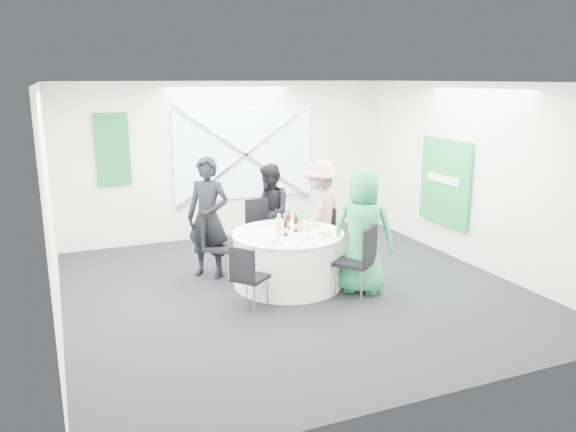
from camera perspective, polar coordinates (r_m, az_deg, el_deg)
name	(u,v)px	position (r m, az deg, el deg)	size (l,w,h in m)	color
floor	(294,289)	(7.86, 0.57, -7.42)	(6.00, 6.00, 0.00)	black
ceiling	(294,82)	(7.33, 0.62, 13.45)	(6.00, 6.00, 0.00)	white
wall_back	(228,160)	(10.25, -6.07, 5.63)	(6.00, 6.00, 0.00)	white
wall_front	(433,253)	(4.94, 14.50, -3.69)	(6.00, 6.00, 0.00)	white
wall_left	(50,210)	(6.88, -23.01, 0.56)	(6.00, 6.00, 0.00)	white
wall_right	(474,175)	(9.06, 18.34, 3.93)	(6.00, 6.00, 0.00)	white
window_panel	(245,154)	(10.29, -4.42, 6.26)	(2.60, 0.03, 1.60)	silver
window_brace_a	(245,155)	(10.25, -4.34, 6.24)	(0.05, 0.05, 3.16)	silver
window_brace_b	(245,155)	(10.25, -4.34, 6.24)	(0.05, 0.05, 3.16)	silver
green_banner	(113,149)	(9.79, -17.38, 6.47)	(0.55, 0.04, 1.20)	#125C29
green_sign	(445,182)	(9.51, 15.63, 3.34)	(0.05, 1.20, 1.40)	#1A903A
banquet_table	(288,259)	(7.90, 0.00, -4.36)	(1.56, 1.56, 0.76)	white
chair_back	(261,226)	(8.78, -2.72, -1.03)	(0.47, 0.48, 1.01)	black
chair_back_left	(216,241)	(8.24, -7.35, -2.51)	(0.60, 0.60, 0.93)	black
chair_back_right	(322,232)	(8.78, 3.43, -1.59)	(0.57, 0.56, 0.88)	black
chair_front_right	(361,256)	(7.42, 7.39, -4.07)	(0.63, 0.64, 0.99)	black
chair_front_left	(247,273)	(7.02, -4.21, -5.84)	(0.54, 0.54, 0.85)	black
person_man_back_left	(208,218)	(8.20, -8.11, -0.17)	(0.65, 0.42, 1.77)	black
person_man_back	(270,213)	(8.91, -1.88, 0.35)	(0.75, 0.41, 1.55)	black
person_woman_pink	(319,213)	(8.72, 3.21, 0.33)	(1.05, 0.49, 1.63)	#B97881
person_woman_green	(363,231)	(7.59, 7.62, -1.54)	(0.83, 0.54, 1.70)	#2A9B58
plate_back	(274,223)	(8.31, -1.42, -0.67)	(0.25, 0.25, 0.01)	white
plate_back_left	(250,232)	(7.80, -3.89, -1.68)	(0.30, 0.30, 0.01)	white
plate_back_right	(312,225)	(8.13, 2.49, -0.96)	(0.28, 0.28, 0.04)	white
plate_front_right	(324,234)	(7.67, 3.72, -1.88)	(0.25, 0.25, 0.04)	white
plate_front_left	(272,242)	(7.33, -1.67, -2.67)	(0.29, 0.29, 0.01)	white
napkin	(271,240)	(7.30, -1.70, -2.49)	(0.16, 0.11, 0.05)	white
beer_bottle_a	(278,228)	(7.71, -0.99, -1.19)	(0.06, 0.06, 0.24)	#361C09
beer_bottle_b	(288,222)	(7.95, 0.02, -0.62)	(0.06, 0.06, 0.27)	#361C09
beer_bottle_c	(296,225)	(7.83, 0.81, -0.90)	(0.06, 0.06, 0.26)	#361C09
beer_bottle_d	(286,228)	(7.63, -0.25, -1.27)	(0.06, 0.06, 0.27)	#361C09
green_water_bottle	(301,222)	(7.90, 1.30, -0.61)	(0.08, 0.08, 0.31)	#43B057
clear_water_bottle	(279,227)	(7.62, -0.96, -1.13)	(0.08, 0.08, 0.31)	silver
wine_glass_a	(285,217)	(8.17, -0.29, -0.07)	(0.07, 0.07, 0.17)	white
wine_glass_b	(307,229)	(7.50, 1.96, -1.36)	(0.07, 0.07, 0.17)	white
wine_glass_c	(301,231)	(7.40, 1.32, -1.57)	(0.07, 0.07, 0.17)	white
wine_glass_d	(279,217)	(8.15, -0.91, -0.11)	(0.07, 0.07, 0.17)	white
fork_a	(257,241)	(7.42, -3.19, -2.52)	(0.01, 0.15, 0.01)	silver
knife_a	(279,244)	(7.25, -0.88, -2.89)	(0.01, 0.15, 0.01)	silver
fork_b	(281,222)	(8.34, -0.70, -0.65)	(0.01, 0.15, 0.01)	silver
knife_b	(261,225)	(8.21, -2.72, -0.90)	(0.01, 0.15, 0.01)	silver
fork_c	(251,228)	(8.03, -3.79, -1.26)	(0.01, 0.15, 0.01)	silver
knife_c	(247,234)	(7.75, -4.23, -1.82)	(0.01, 0.15, 0.01)	silver
fork_d	(319,226)	(8.15, 3.16, -1.01)	(0.01, 0.15, 0.01)	silver
knife_d	(301,223)	(8.32, 1.34, -0.69)	(0.01, 0.15, 0.01)	silver
fork_e	(323,239)	(7.49, 3.60, -2.37)	(0.01, 0.15, 0.01)	silver
knife_e	(329,232)	(7.85, 4.20, -1.61)	(0.01, 0.15, 0.01)	silver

